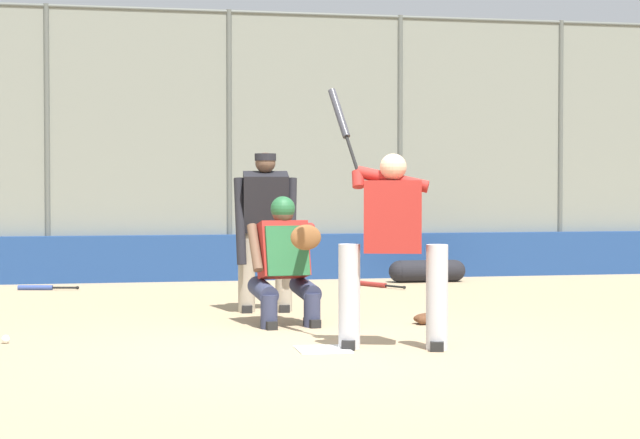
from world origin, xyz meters
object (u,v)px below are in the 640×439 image
(catcher_behind_plate, at_px, (285,259))
(fielding_glove_on_dirt, at_px, (427,319))
(umpire_home, at_px, (265,227))
(equipment_bag_dugout_side, at_px, (427,271))
(baseball_loose, at_px, (6,339))
(spare_bat_by_padding, at_px, (376,285))
(batter_at_plate, at_px, (392,243))
(spare_bat_near_backstop, at_px, (40,288))

(catcher_behind_plate, height_order, fielding_glove_on_dirt, catcher_behind_plate)
(catcher_behind_plate, relative_size, fielding_glove_on_dirt, 4.25)
(fielding_glove_on_dirt, bearing_deg, umpire_home, -42.40)
(fielding_glove_on_dirt, relative_size, equipment_bag_dugout_side, 0.26)
(umpire_home, relative_size, fielding_glove_on_dirt, 5.80)
(fielding_glove_on_dirt, height_order, baseball_loose, fielding_glove_on_dirt)
(spare_bat_by_padding, distance_m, baseball_loose, 6.29)
(catcher_behind_plate, distance_m, umpire_home, 1.18)
(batter_at_plate, distance_m, spare_bat_by_padding, 5.62)
(spare_bat_near_backstop, distance_m, baseball_loose, 4.91)
(umpire_home, distance_m, fielding_glove_on_dirt, 2.11)
(spare_bat_by_padding, relative_size, fielding_glove_on_dirt, 2.60)
(batter_at_plate, height_order, umpire_home, batter_at_plate)
(catcher_behind_plate, xyz_separation_m, spare_bat_by_padding, (-1.87, -3.75, -0.62))
(batter_at_plate, xyz_separation_m, catcher_behind_plate, (0.62, -1.66, -0.23))
(catcher_behind_plate, bearing_deg, batter_at_plate, 102.90)
(batter_at_plate, distance_m, catcher_behind_plate, 1.79)
(spare_bat_by_padding, xyz_separation_m, fielding_glove_on_dirt, (0.47, 3.90, 0.02))
(batter_at_plate, bearing_deg, umpire_home, -60.18)
(catcher_behind_plate, bearing_deg, equipment_bag_dugout_side, -130.01)
(catcher_behind_plate, height_order, equipment_bag_dugout_side, catcher_behind_plate)
(batter_at_plate, xyz_separation_m, spare_bat_near_backstop, (3.19, -5.85, -0.85))
(catcher_behind_plate, bearing_deg, spare_bat_near_backstop, -66.09)
(batter_at_plate, xyz_separation_m, fielding_glove_on_dirt, (-0.77, -1.51, -0.83))
(catcher_behind_plate, distance_m, spare_bat_near_backstop, 4.95)
(spare_bat_by_padding, distance_m, equipment_bag_dugout_side, 1.10)
(spare_bat_by_padding, bearing_deg, equipment_bag_dugout_side, -85.55)
(umpire_home, bearing_deg, catcher_behind_plate, 95.89)
(catcher_behind_plate, height_order, baseball_loose, catcher_behind_plate)
(batter_at_plate, relative_size, catcher_behind_plate, 1.75)
(umpire_home, relative_size, baseball_loose, 23.24)
(catcher_behind_plate, relative_size, spare_bat_by_padding, 1.64)
(batter_at_plate, relative_size, baseball_loose, 29.81)
(spare_bat_near_backstop, bearing_deg, spare_bat_by_padding, -173.42)
(equipment_bag_dugout_side, bearing_deg, baseball_loose, 43.61)
(catcher_behind_plate, xyz_separation_m, spare_bat_near_backstop, (2.57, -4.19, -0.62))
(catcher_behind_plate, relative_size, baseball_loose, 17.02)
(batter_at_plate, height_order, fielding_glove_on_dirt, batter_at_plate)
(spare_bat_by_padding, bearing_deg, fielding_glove_on_dirt, 143.44)
(batter_at_plate, bearing_deg, baseball_loose, 0.21)
(spare_bat_near_backstop, distance_m, fielding_glove_on_dirt, 5.88)
(fielding_glove_on_dirt, bearing_deg, spare_bat_by_padding, -96.92)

